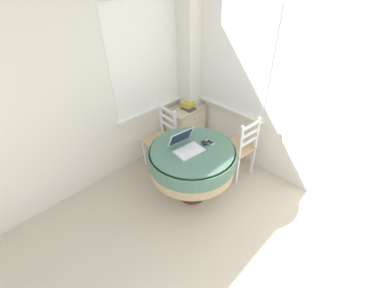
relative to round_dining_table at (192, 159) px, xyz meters
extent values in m
cube|color=white|center=(-1.00, 1.17, 0.66)|extent=(4.24, 0.06, 2.55)
cube|color=white|center=(0.29, 1.14, 0.88)|extent=(1.10, 0.01, 1.42)
cube|color=white|center=(0.29, 1.11, 0.16)|extent=(1.18, 0.07, 0.02)
cube|color=white|center=(1.15, -1.19, 0.66)|extent=(0.06, 4.66, 2.55)
cube|color=white|center=(1.12, 0.31, 0.88)|extent=(0.01, 1.10, 1.42)
cube|color=white|center=(1.09, 0.31, 0.16)|extent=(0.07, 1.18, 0.02)
cube|color=white|center=(0.98, 1.00, 0.66)|extent=(0.28, 0.28, 2.55)
cylinder|color=#4C3D2D|center=(0.00, 0.00, -0.60)|extent=(0.36, 0.36, 0.03)
cylinder|color=#4C3D2D|center=(0.00, 0.00, -0.23)|extent=(0.11, 0.11, 0.71)
cylinder|color=tan|center=(0.00, 0.00, -0.02)|extent=(1.02, 1.02, 0.31)
cylinder|color=#4C7560|center=(0.00, 0.00, 0.05)|extent=(1.04, 1.04, 0.17)
cylinder|color=#4C7560|center=(0.00, 0.00, 0.14)|extent=(0.99, 0.99, 0.02)
cube|color=silver|center=(-0.06, -0.01, 0.16)|extent=(0.35, 0.26, 0.02)
cube|color=silver|center=(-0.06, 0.01, 0.17)|extent=(0.30, 0.17, 0.00)
cube|color=silver|center=(-0.04, 0.15, 0.27)|extent=(0.33, 0.14, 0.20)
cube|color=#192338|center=(-0.04, 0.14, 0.27)|extent=(0.30, 0.12, 0.18)
ellipsoid|color=black|center=(0.17, -0.04, 0.17)|extent=(0.06, 0.09, 0.05)
cube|color=#B2B7BC|center=(0.24, -0.06, 0.16)|extent=(0.07, 0.12, 0.01)
cube|color=black|center=(0.24, -0.06, 0.16)|extent=(0.05, 0.09, 0.00)
cube|color=tan|center=(0.11, 0.76, -0.15)|extent=(0.42, 0.41, 0.02)
cube|color=silver|center=(-0.04, 0.94, -0.39)|extent=(0.04, 0.04, 0.45)
cube|color=silver|center=(-0.07, 0.61, -0.39)|extent=(0.04, 0.04, 0.45)
cube|color=silver|center=(0.30, 0.92, -0.39)|extent=(0.04, 0.04, 0.45)
cube|color=silver|center=(0.27, 0.59, -0.39)|extent=(0.04, 0.04, 0.45)
cube|color=silver|center=(0.30, 0.92, 0.09)|extent=(0.03, 0.03, 0.47)
cube|color=silver|center=(0.27, 0.59, 0.09)|extent=(0.03, 0.03, 0.47)
cube|color=silver|center=(0.28, 0.75, 0.27)|extent=(0.05, 0.33, 0.04)
cube|color=silver|center=(0.28, 0.75, 0.15)|extent=(0.05, 0.33, 0.04)
cube|color=silver|center=(0.28, 0.75, 0.02)|extent=(0.05, 0.33, 0.04)
cube|color=tan|center=(0.76, -0.13, -0.15)|extent=(0.42, 0.42, 0.02)
cube|color=silver|center=(0.94, 0.03, -0.39)|extent=(0.04, 0.04, 0.45)
cube|color=silver|center=(0.61, 0.06, -0.39)|extent=(0.04, 0.04, 0.45)
cube|color=silver|center=(0.91, -0.31, -0.39)|extent=(0.04, 0.04, 0.45)
cube|color=silver|center=(0.58, -0.28, -0.39)|extent=(0.04, 0.04, 0.45)
cube|color=silver|center=(0.91, -0.31, 0.09)|extent=(0.03, 0.03, 0.47)
cube|color=silver|center=(0.58, -0.28, 0.09)|extent=(0.03, 0.03, 0.47)
cube|color=silver|center=(0.75, -0.29, 0.27)|extent=(0.33, 0.05, 0.04)
cube|color=silver|center=(0.75, -0.29, 0.15)|extent=(0.33, 0.05, 0.04)
cube|color=silver|center=(0.75, -0.29, 0.02)|extent=(0.33, 0.05, 0.04)
cube|color=beige|center=(0.80, 0.92, -0.29)|extent=(0.57, 0.37, 0.65)
cube|color=beige|center=(0.80, 0.92, 0.04)|extent=(0.59, 0.39, 0.02)
cube|color=beige|center=(0.80, 0.73, -0.07)|extent=(0.50, 0.01, 0.18)
sphere|color=olive|center=(0.80, 0.72, -0.07)|extent=(0.02, 0.02, 0.02)
cube|color=beige|center=(0.80, 0.73, -0.29)|extent=(0.50, 0.01, 0.18)
sphere|color=olive|center=(0.80, 0.72, -0.29)|extent=(0.02, 0.02, 0.02)
cube|color=beige|center=(0.80, 0.73, -0.50)|extent=(0.50, 0.01, 0.18)
sphere|color=olive|center=(0.80, 0.72, -0.50)|extent=(0.02, 0.02, 0.02)
cube|color=gold|center=(0.83, 0.89, 0.10)|extent=(0.16, 0.15, 0.10)
cube|color=#3F3F44|center=(0.80, 0.86, 0.06)|extent=(0.16, 0.19, 0.02)
camera|label=1|loc=(-1.72, -1.66, 1.94)|focal=24.00mm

